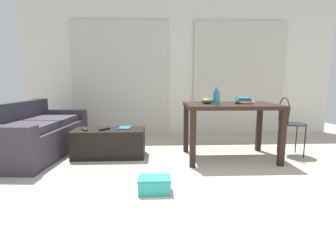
{
  "coord_description": "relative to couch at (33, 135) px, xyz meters",
  "views": [
    {
      "loc": [
        -0.49,
        -1.88,
        1.07
      ],
      "look_at": [
        -0.32,
        1.83,
        0.43
      ],
      "focal_mm": 27.12,
      "sensor_mm": 36.0,
      "label": 1
    }
  ],
  "objects": [
    {
      "name": "shoebox",
      "position": [
        1.8,
        -1.41,
        -0.22
      ],
      "size": [
        0.32,
        0.22,
        0.16
      ],
      "color": "#33B2AD",
      "rests_on": "ground"
    },
    {
      "name": "bottle_far",
      "position": [
        2.68,
        -0.18,
        0.56
      ],
      "size": [
        0.08,
        0.08,
        0.22
      ],
      "color": "teal",
      "rests_on": "craft_table"
    },
    {
      "name": "tv_remote_primary",
      "position": [
        1.09,
        -0.2,
        0.11
      ],
      "size": [
        0.13,
        0.18,
        0.02
      ],
      "primitive_type": "cube",
      "rotation": [
        0.0,
        0.0,
        -0.56
      ],
      "color": "black",
      "rests_on": "coffee_table"
    },
    {
      "name": "bowl",
      "position": [
        2.53,
        -0.3,
        0.52
      ],
      "size": [
        0.17,
        0.17,
        0.08
      ],
      "primitive_type": "ellipsoid",
      "color": "#477033",
      "rests_on": "craft_table"
    },
    {
      "name": "coffee_table",
      "position": [
        1.14,
        -0.15,
        -0.1
      ],
      "size": [
        1.01,
        0.48,
        0.4
      ],
      "color": "black",
      "rests_on": "ground"
    },
    {
      "name": "ground_plane",
      "position": [
        2.32,
        -0.6,
        -0.3
      ],
      "size": [
        8.11,
        8.11,
        0.0
      ],
      "primitive_type": "plane",
      "color": "#B2A893"
    },
    {
      "name": "curtains",
      "position": [
        2.32,
        1.41,
        0.83
      ],
      "size": [
        4.25,
        0.03,
        2.25
      ],
      "color": "beige",
      "rests_on": "ground"
    },
    {
      "name": "magazine",
      "position": [
        1.37,
        -0.08,
        0.11
      ],
      "size": [
        0.19,
        0.25,
        0.02
      ],
      "primitive_type": "cube",
      "rotation": [
        0.0,
        0.0,
        -0.1
      ],
      "color": "#1E668C",
      "rests_on": "coffee_table"
    },
    {
      "name": "wall_back",
      "position": [
        2.32,
        1.49,
        1.04
      ],
      "size": [
        6.22,
        0.1,
        2.68
      ],
      "primitive_type": "cube",
      "color": "silver",
      "rests_on": "ground"
    },
    {
      "name": "scissors",
      "position": [
        2.43,
        -0.03,
        0.48
      ],
      "size": [
        0.06,
        0.11,
        0.0
      ],
      "color": "#9EA0A5",
      "rests_on": "craft_table"
    },
    {
      "name": "book_stack",
      "position": [
        3.04,
        -0.28,
        0.51
      ],
      "size": [
        0.25,
        0.29,
        0.08
      ],
      "color": "red",
      "rests_on": "craft_table"
    },
    {
      "name": "tv_remote_secondary",
      "position": [
        0.82,
        -0.21,
        0.11
      ],
      "size": [
        0.13,
        0.16,
        0.02
      ],
      "primitive_type": "cube",
      "rotation": [
        0.0,
        0.0,
        0.57
      ],
      "color": "#232326",
      "rests_on": "coffee_table"
    },
    {
      "name": "bottle_near",
      "position": [
        2.61,
        -0.57,
        0.56
      ],
      "size": [
        0.06,
        0.06,
        0.2
      ],
      "color": "teal",
      "rests_on": "craft_table"
    },
    {
      "name": "couch",
      "position": [
        0.0,
        0.0,
        0.0
      ],
      "size": [
        1.04,
        1.91,
        0.78
      ],
      "color": "#38333D",
      "rests_on": "ground"
    },
    {
      "name": "wire_chair",
      "position": [
        3.75,
        -0.19,
        0.24
      ],
      "size": [
        0.39,
        0.4,
        0.86
      ],
      "color": "black",
      "rests_on": "ground"
    },
    {
      "name": "craft_table",
      "position": [
        2.86,
        -0.31,
        0.37
      ],
      "size": [
        1.25,
        0.84,
        0.78
      ],
      "color": "black",
      "rests_on": "ground"
    }
  ]
}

